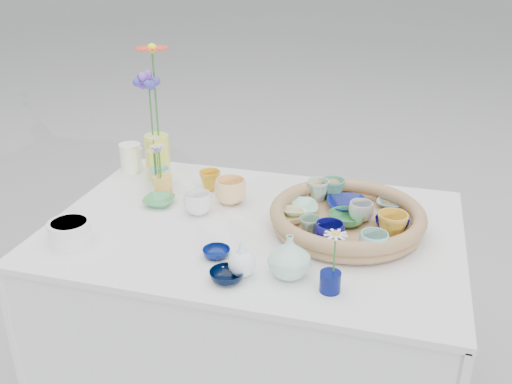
# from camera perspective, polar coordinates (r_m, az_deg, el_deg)

# --- Properties ---
(wicker_tray) EXTENTS (0.47, 0.47, 0.08)m
(wicker_tray) POSITION_cam_1_polar(r_m,az_deg,el_deg) (1.76, 9.08, -2.60)
(wicker_tray) COLOR brown
(wicker_tray) RESTS_ON display_table
(tray_ceramic_0) EXTENTS (0.16, 0.16, 0.03)m
(tray_ceramic_0) POSITION_cam_1_polar(r_m,az_deg,el_deg) (1.85, 9.10, -1.31)
(tray_ceramic_0) COLOR navy
(tray_ceramic_0) RESTS_ON wicker_tray
(tray_ceramic_1) EXTENTS (0.12, 0.12, 0.03)m
(tray_ceramic_1) POSITION_cam_1_polar(r_m,az_deg,el_deg) (1.77, 13.44, -3.07)
(tray_ceramic_1) COLOR #050240
(tray_ceramic_1) RESTS_ON wicker_tray
(tray_ceramic_2) EXTENTS (0.09, 0.09, 0.08)m
(tray_ceramic_2) POSITION_cam_1_polar(r_m,az_deg,el_deg) (1.69, 13.45, -3.38)
(tray_ceramic_2) COLOR gold
(tray_ceramic_2) RESTS_ON wicker_tray
(tray_ceramic_3) EXTENTS (0.15, 0.15, 0.03)m
(tray_ceramic_3) POSITION_cam_1_polar(r_m,az_deg,el_deg) (1.77, 9.03, -2.65)
(tray_ceramic_3) COLOR #388A48
(tray_ceramic_3) RESTS_ON wicker_tray
(tray_ceramic_4) EXTENTS (0.08, 0.08, 0.06)m
(tray_ceramic_4) POSITION_cam_1_polar(r_m,az_deg,el_deg) (1.68, 5.43, -3.51)
(tray_ceramic_4) COLOR gray
(tray_ceramic_4) RESTS_ON wicker_tray
(tray_ceramic_5) EXTENTS (0.15, 0.15, 0.03)m
(tray_ceramic_5) POSITION_cam_1_polar(r_m,az_deg,el_deg) (1.82, 4.28, -1.65)
(tray_ceramic_5) COLOR #93D6B9
(tray_ceramic_5) RESTS_ON wicker_tray
(tray_ceramic_6) EXTENTS (0.09, 0.09, 0.07)m
(tray_ceramic_6) POSITION_cam_1_polar(r_m,az_deg,el_deg) (1.90, 6.22, 0.19)
(tray_ceramic_6) COLOR #ACCBB9
(tray_ceramic_6) RESTS_ON wicker_tray
(tray_ceramic_7) EXTENTS (0.08, 0.08, 0.06)m
(tray_ceramic_7) POSITION_cam_1_polar(r_m,az_deg,el_deg) (1.79, 10.45, -1.92)
(tray_ceramic_7) COLOR silver
(tray_ceramic_7) RESTS_ON wicker_tray
(tray_ceramic_8) EXTENTS (0.10, 0.10, 0.02)m
(tray_ceramic_8) POSITION_cam_1_polar(r_m,az_deg,el_deg) (1.91, 13.27, -1.10)
(tray_ceramic_8) COLOR #82CAE8
(tray_ceramic_8) RESTS_ON wicker_tray
(tray_ceramic_9) EXTENTS (0.11, 0.11, 0.07)m
(tray_ceramic_9) POSITION_cam_1_polar(r_m,az_deg,el_deg) (1.64, 7.34, -4.18)
(tray_ceramic_9) COLOR #0C0C5F
(tray_ceramic_9) RESTS_ON wicker_tray
(tray_ceramic_10) EXTENTS (0.13, 0.13, 0.03)m
(tray_ceramic_10) POSITION_cam_1_polar(r_m,az_deg,el_deg) (1.76, 3.26, -2.52)
(tray_ceramic_10) COLOR #FFD697
(tray_ceramic_10) RESTS_ON wicker_tray
(tray_ceramic_11) EXTENTS (0.09, 0.09, 0.07)m
(tray_ceramic_11) POSITION_cam_1_polar(r_m,az_deg,el_deg) (1.61, 11.69, -5.10)
(tray_ceramic_11) COLOR #8DC9C2
(tray_ceramic_11) RESTS_ON wicker_tray
(tray_ceramic_12) EXTENTS (0.09, 0.09, 0.07)m
(tray_ceramic_12) POSITION_cam_1_polar(r_m,az_deg,el_deg) (1.92, 7.75, 0.28)
(tray_ceramic_12) COLOR #4D8E6F
(tray_ceramic_12) RESTS_ON wicker_tray
(loose_ceramic_0) EXTENTS (0.10, 0.10, 0.07)m
(loose_ceramic_0) POSITION_cam_1_polar(r_m,az_deg,el_deg) (2.02, -4.61, 1.17)
(loose_ceramic_0) COLOR gold
(loose_ceramic_0) RESTS_ON display_table
(loose_ceramic_1) EXTENTS (0.14, 0.14, 0.09)m
(loose_ceramic_1) POSITION_cam_1_polar(r_m,az_deg,el_deg) (1.91, -2.57, 0.09)
(loose_ceramic_1) COLOR #FFCA83
(loose_ceramic_1) RESTS_ON display_table
(loose_ceramic_2) EXTENTS (0.11, 0.11, 0.03)m
(loose_ceramic_2) POSITION_cam_1_polar(r_m,az_deg,el_deg) (1.94, -9.67, -0.92)
(loose_ceramic_2) COLOR #49A05F
(loose_ceramic_2) RESTS_ON display_table
(loose_ceramic_3) EXTENTS (0.11, 0.11, 0.07)m
(loose_ceramic_3) POSITION_cam_1_polar(r_m,az_deg,el_deg) (1.85, -5.84, -1.13)
(loose_ceramic_3) COLOR white
(loose_ceramic_3) RESTS_ON display_table
(loose_ceramic_4) EXTENTS (0.08, 0.08, 0.02)m
(loose_ceramic_4) POSITION_cam_1_polar(r_m,az_deg,el_deg) (1.61, -3.98, -6.08)
(loose_ceramic_4) COLOR #05165B
(loose_ceramic_4) RESTS_ON display_table
(loose_ceramic_5) EXTENTS (0.09, 0.09, 0.07)m
(loose_ceramic_5) POSITION_cam_1_polar(r_m,az_deg,el_deg) (2.07, -9.56, 1.49)
(loose_ceramic_5) COLOR #97D3C4
(loose_ceramic_5) RESTS_ON display_table
(loose_ceramic_6) EXTENTS (0.10, 0.10, 0.03)m
(loose_ceramic_6) POSITION_cam_1_polar(r_m,az_deg,el_deg) (1.51, -2.95, -8.37)
(loose_ceramic_6) COLOR black
(loose_ceramic_6) RESTS_ON display_table
(fluted_bowl) EXTENTS (0.15, 0.15, 0.06)m
(fluted_bowl) POSITION_cam_1_polar(r_m,az_deg,el_deg) (1.76, -18.09, -3.80)
(fluted_bowl) COLOR white
(fluted_bowl) RESTS_ON display_table
(bud_vase_paleblue) EXTENTS (0.09, 0.09, 0.11)m
(bud_vase_paleblue) POSITION_cam_1_polar(r_m,az_deg,el_deg) (1.50, -1.40, -6.48)
(bud_vase_paleblue) COLOR white
(bud_vase_paleblue) RESTS_ON display_table
(bud_vase_seafoam) EXTENTS (0.14, 0.14, 0.12)m
(bud_vase_seafoam) POSITION_cam_1_polar(r_m,az_deg,el_deg) (1.50, 3.35, -6.41)
(bud_vase_seafoam) COLOR #ACDDC9
(bud_vase_seafoam) RESTS_ON display_table
(bud_vase_cobalt) EXTENTS (0.05, 0.05, 0.05)m
(bud_vase_cobalt) POSITION_cam_1_polar(r_m,az_deg,el_deg) (1.47, 7.43, -8.89)
(bud_vase_cobalt) COLOR #050E50
(bud_vase_cobalt) RESTS_ON display_table
(single_daisy) EXTENTS (0.07, 0.07, 0.12)m
(single_daisy) POSITION_cam_1_polar(r_m,az_deg,el_deg) (1.44, 7.86, -6.07)
(single_daisy) COLOR white
(single_daisy) RESTS_ON bud_vase_cobalt
(tall_vase_yellow) EXTENTS (0.11, 0.11, 0.17)m
(tall_vase_yellow) POSITION_cam_1_polar(r_m,az_deg,el_deg) (2.12, -9.81, 3.47)
(tall_vase_yellow) COLOR #E6EA49
(tall_vase_yellow) RESTS_ON display_table
(gerbera) EXTENTS (0.16, 0.16, 0.33)m
(gerbera) POSITION_cam_1_polar(r_m,az_deg,el_deg) (2.05, -10.04, 9.70)
(gerbera) COLOR #FF4124
(gerbera) RESTS_ON tall_vase_yellow
(hydrangea) EXTENTS (0.10, 0.10, 0.27)m
(hydrangea) POSITION_cam_1_polar(r_m,az_deg,el_deg) (2.07, -10.48, 8.20)
(hydrangea) COLOR #3B3AA7
(hydrangea) RESTS_ON tall_vase_yellow
(white_pitcher) EXTENTS (0.13, 0.10, 0.11)m
(white_pitcher) POSITION_cam_1_polar(r_m,az_deg,el_deg) (2.21, -12.41, 3.35)
(white_pitcher) COLOR white
(white_pitcher) RESTS_ON display_table
(daisy_cup) EXTENTS (0.08, 0.08, 0.07)m
(daisy_cup) POSITION_cam_1_polar(r_m,az_deg,el_deg) (2.00, -9.28, 0.65)
(daisy_cup) COLOR #FBB24D
(daisy_cup) RESTS_ON display_table
(daisy_posy) EXTENTS (0.08, 0.08, 0.13)m
(daisy_posy) POSITION_cam_1_polar(r_m,az_deg,el_deg) (1.96, -9.89, 3.37)
(daisy_posy) COLOR silver
(daisy_posy) RESTS_ON daisy_cup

